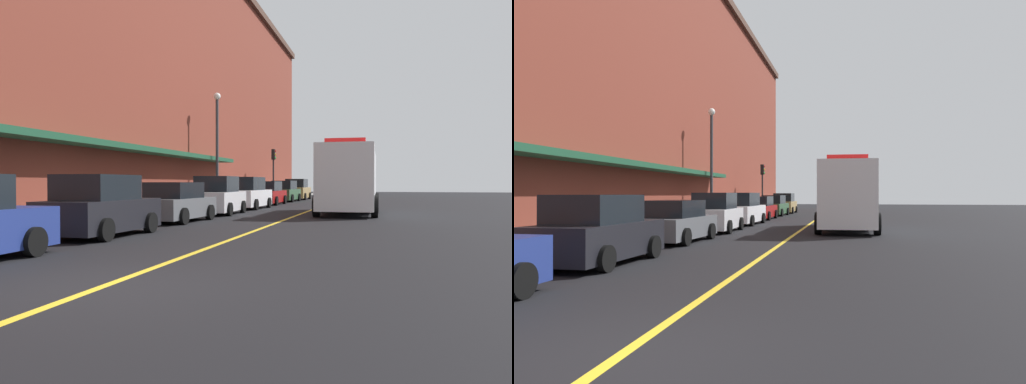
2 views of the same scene
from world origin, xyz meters
The scene contains 17 objects.
ground_plane centered at (0.00, 25.00, 0.00)m, with size 112.00×112.00×0.00m, color black.
sidewalk_left centered at (-6.20, 25.00, 0.07)m, with size 2.40×70.00×0.15m, color gray.
lane_center_stripe centered at (0.00, 25.00, 0.00)m, with size 0.16×70.00×0.01m, color gold.
brick_building_left centered at (-13.27, 24.00, 8.84)m, with size 12.91×64.00×17.66m.
parked_car_1 centered at (-3.98, 6.37, 0.84)m, with size 2.13×4.14×1.80m.
parked_car_2 centered at (-4.02, 12.02, 0.75)m, with size 2.13×4.33×1.59m.
parked_car_3 centered at (-3.96, 17.02, 0.87)m, with size 2.17×4.18×1.89m.
parked_car_4 centered at (-3.98, 22.50, 0.88)m, with size 2.25×4.80×1.90m.
parked_car_5 centered at (-4.04, 28.33, 0.78)m, with size 2.03×4.73×1.66m.
parked_car_6 centered at (-3.98, 34.28, 0.81)m, with size 2.12×4.50×1.73m.
parked_car_7 centered at (-3.89, 39.67, 0.89)m, with size 2.12×4.75×1.91m.
box_truck centered at (2.31, 19.19, 1.70)m, with size 2.98×8.10×3.57m.
parking_meter_0 centered at (-5.35, 15.10, 1.06)m, with size 0.14×0.18×1.33m.
parking_meter_1 centered at (-5.35, 40.69, 1.06)m, with size 0.14×0.18×1.33m.
parking_meter_2 centered at (-5.35, 15.55, 1.06)m, with size 0.14×0.18×1.33m.
street_lamp_left centered at (-5.95, 22.75, 4.40)m, with size 0.44×0.44×6.94m.
traffic_light_near centered at (-5.29, 35.83, 3.16)m, with size 0.38×0.36×4.30m.
Camera 2 is at (2.57, -4.88, 1.81)m, focal length 32.91 mm.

